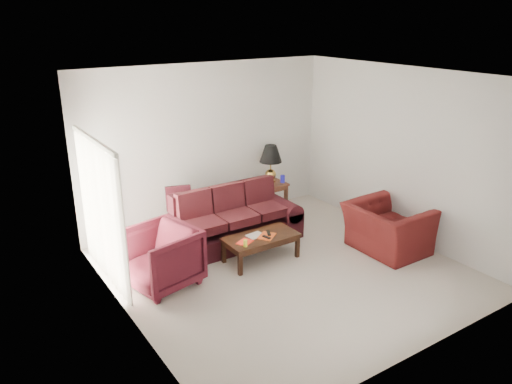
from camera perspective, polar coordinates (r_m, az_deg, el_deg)
floor at (r=7.96m, az=3.42°, el=-8.87°), size 5.00×5.00×0.00m
blinds at (r=7.60m, az=-17.36°, el=-2.23°), size 0.10×2.00×2.16m
sofa at (r=8.63m, az=-2.53°, el=-2.98°), size 2.38×1.10×0.96m
throw_pillow at (r=8.87m, az=-8.84°, el=-0.70°), size 0.48×0.33×0.46m
end_table at (r=10.06m, az=1.56°, el=-0.60°), size 0.62×0.62×0.63m
table_lamp at (r=9.90m, az=1.68°, el=3.26°), size 0.52×0.52×0.75m
clock at (r=9.76m, az=1.20°, el=1.12°), size 0.14×0.08×0.13m
blue_canister at (r=9.95m, az=3.05°, el=1.52°), size 0.11×0.11×0.15m
picture_frame at (r=10.00m, az=0.09°, el=1.66°), size 0.19×0.20×0.05m
floor_lamp at (r=8.58m, az=-15.82°, el=-1.60°), size 0.27×0.27×1.59m
armchair_left at (r=7.47m, az=-10.88°, el=-7.36°), size 1.17×1.15×0.90m
armchair_right at (r=8.67m, az=14.75°, el=-4.06°), size 1.09×1.25×0.81m
coffee_table at (r=8.17m, az=0.57°, el=-6.39°), size 1.28×0.76×0.42m
magazine_red at (r=7.85m, az=-1.27°, el=-5.75°), size 0.30×0.28×0.01m
magazine_white at (r=8.08m, az=-0.06°, el=-4.96°), size 0.29×0.23×0.02m
magazine_orange at (r=8.05m, az=1.25°, el=-5.05°), size 0.38×0.36×0.02m
remote_a at (r=7.97m, az=1.21°, el=-5.17°), size 0.08×0.16×0.02m
remote_b at (r=8.12m, az=1.45°, el=-4.69°), size 0.13×0.18×0.02m
yellow_glass at (r=7.71m, az=-1.23°, el=-5.88°), size 0.07×0.07×0.11m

